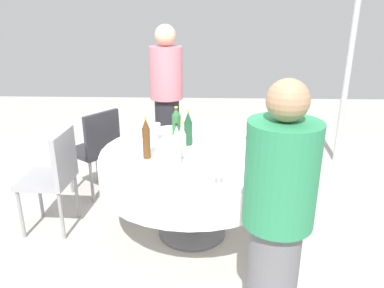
% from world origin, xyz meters
% --- Properties ---
extents(ground_plane, '(10.00, 10.00, 0.00)m').
position_xyz_m(ground_plane, '(0.00, 0.00, 0.00)').
color(ground_plane, '#B7B2A8').
extents(dining_table, '(1.46, 1.46, 0.74)m').
position_xyz_m(dining_table, '(0.00, 0.00, 0.59)').
color(dining_table, white).
rests_on(dining_table, ground_plane).
extents(bottle_green_east, '(0.07, 0.07, 0.30)m').
position_xyz_m(bottle_green_east, '(-0.14, 0.20, 0.88)').
color(bottle_green_east, '#2D6B38').
rests_on(bottle_green_east, dining_table).
extents(bottle_dark_green_near, '(0.07, 0.07, 0.29)m').
position_xyz_m(bottle_dark_green_near, '(-0.04, 0.15, 0.87)').
color(bottle_dark_green_near, '#194728').
rests_on(bottle_dark_green_near, dining_table).
extents(bottle_brown_south, '(0.06, 0.06, 0.32)m').
position_xyz_m(bottle_brown_south, '(-0.33, -0.15, 0.89)').
color(bottle_brown_south, '#593314').
rests_on(bottle_brown_south, dining_table).
extents(bottle_clear_left, '(0.06, 0.06, 0.28)m').
position_xyz_m(bottle_clear_left, '(-0.07, -0.12, 0.87)').
color(bottle_clear_left, silver).
rests_on(bottle_clear_left, dining_table).
extents(bottle_clear_front, '(0.06, 0.06, 0.32)m').
position_xyz_m(bottle_clear_front, '(-0.09, -0.32, 0.89)').
color(bottle_clear_front, silver).
rests_on(bottle_clear_front, dining_table).
extents(wine_glass_left, '(0.06, 0.06, 0.13)m').
position_xyz_m(wine_glass_left, '(0.19, -0.59, 0.83)').
color(wine_glass_left, white).
rests_on(wine_glass_left, dining_table).
extents(wine_glass_front, '(0.06, 0.06, 0.15)m').
position_xyz_m(wine_glass_front, '(-0.30, 0.25, 0.84)').
color(wine_glass_front, white).
rests_on(wine_glass_front, dining_table).
extents(plate_outer, '(0.22, 0.22, 0.02)m').
position_xyz_m(plate_outer, '(0.22, -0.27, 0.75)').
color(plate_outer, white).
rests_on(plate_outer, dining_table).
extents(plate_inner, '(0.22, 0.22, 0.04)m').
position_xyz_m(plate_inner, '(0.48, 0.26, 0.75)').
color(plate_inner, white).
rests_on(plate_inner, dining_table).
extents(knife_near, '(0.13, 0.15, 0.00)m').
position_xyz_m(knife_near, '(-0.44, 0.06, 0.74)').
color(knife_near, silver).
rests_on(knife_near, dining_table).
extents(knife_south, '(0.17, 0.08, 0.00)m').
position_xyz_m(knife_south, '(-0.43, 0.39, 0.74)').
color(knife_south, silver).
rests_on(knife_south, dining_table).
extents(folded_napkin, '(0.19, 0.19, 0.02)m').
position_xyz_m(folded_napkin, '(0.57, -0.03, 0.75)').
color(folded_napkin, white).
rests_on(folded_napkin, dining_table).
extents(person_east, '(0.34, 0.34, 1.52)m').
position_xyz_m(person_east, '(0.45, -1.13, 0.79)').
color(person_east, slate).
rests_on(person_east, ground_plane).
extents(person_near, '(0.34, 0.34, 1.64)m').
position_xyz_m(person_near, '(-0.31, 1.15, 0.86)').
color(person_near, '#26262B').
rests_on(person_near, ground_plane).
extents(chair_rear, '(0.56, 0.56, 0.87)m').
position_xyz_m(chair_rear, '(-0.96, 0.68, 0.52)').
color(chair_rear, '#2D2D33').
rests_on(chair_rear, ground_plane).
extents(chair_north, '(0.42, 0.42, 0.87)m').
position_xyz_m(chair_north, '(-1.13, 0.04, 0.52)').
color(chair_north, '#99999E').
rests_on(chair_north, ground_plane).
extents(tent_pole_main, '(0.07, 0.07, 2.48)m').
position_xyz_m(tent_pole_main, '(1.73, 1.64, 1.24)').
color(tent_pole_main, '#B2B5B7').
rests_on(tent_pole_main, ground_plane).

